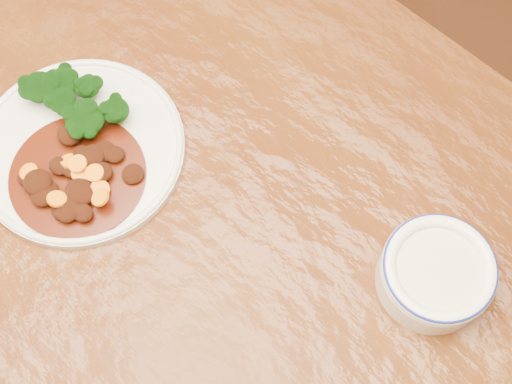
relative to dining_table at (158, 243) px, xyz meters
The scene contains 6 objects.
ground 0.67m from the dining_table, ahead, with size 4.00×4.00×0.00m, color #462311.
dining_table is the anchor object (origin of this frame).
dinner_plate 0.15m from the dining_table, behind, with size 0.26×0.26×0.02m.
broccoli_florets 0.20m from the dining_table, 163.55° to the left, with size 0.13×0.08×0.05m.
mince_stew 0.14m from the dining_table, 167.06° to the right, with size 0.16×0.16×0.03m.
dip_bowl 0.35m from the dining_table, 26.09° to the left, with size 0.13×0.13×0.06m.
Camera 1 is at (0.29, -0.16, 1.53)m, focal length 50.00 mm.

